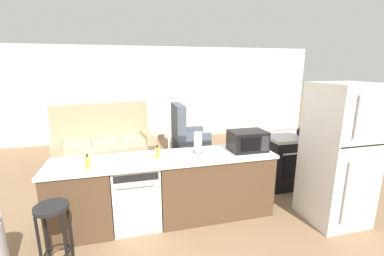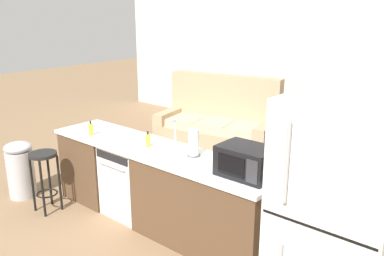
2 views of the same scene
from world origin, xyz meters
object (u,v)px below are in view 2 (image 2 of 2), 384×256
paper_towel_roll (194,143)px  stove_range (378,234)px  soap_bottle (148,140)px  couch (219,127)px  microwave (247,161)px  dishwasher (133,179)px  trash_bin (20,169)px  dish_soap_bottle (91,129)px  armchair (329,151)px  refrigerator (335,237)px  bar_stool (44,169)px

paper_towel_roll → stove_range: bearing=14.8°
soap_bottle → couch: (-0.87, 2.50, -0.58)m
stove_range → microwave: size_ratio=1.80×
dishwasher → trash_bin: 1.57m
stove_range → dish_soap_bottle: bearing=-167.3°
stove_range → microwave: microwave is taller
dish_soap_bottle → trash_bin: 1.18m
stove_range → microwave: bearing=-152.2°
couch → armchair: bearing=5.6°
refrigerator → soap_bottle: refrigerator is taller
trash_bin → armchair: size_ratio=0.62×
microwave → dish_soap_bottle: (-2.09, -0.16, -0.07)m
bar_stool → couch: couch is taller
dish_soap_bottle → couch: 2.71m
bar_stool → armchair: bearing=57.3°
bar_stool → armchair: size_ratio=0.62×
dish_soap_bottle → couch: couch is taller
dishwasher → armchair: 2.98m
paper_towel_roll → soap_bottle: 0.58m
dishwasher → soap_bottle: soap_bottle is taller
paper_towel_roll → dish_soap_bottle: size_ratio=1.60×
dishwasher → bar_stool: dishwasher is taller
paper_towel_roll → microwave: bearing=-7.4°
microwave → couch: size_ratio=0.23×
microwave → couch: 3.34m
armchair → microwave: bearing=-84.6°
couch → dish_soap_bottle: bearing=-89.0°
dishwasher → bar_stool: 1.06m
soap_bottle → armchair: armchair is taller
microwave → couch: couch is taller
microwave → armchair: (-0.25, 2.68, -0.69)m
soap_bottle → armchair: (1.01, 2.69, -0.62)m
refrigerator → bar_stool: size_ratio=2.52×
bar_stool → couch: 3.15m
microwave → soap_bottle: (-1.27, -0.01, -0.07)m
paper_towel_roll → trash_bin: size_ratio=0.38×
soap_bottle → dish_soap_bottle: (-0.82, -0.15, 0.00)m
bar_stool → armchair: (2.13, 3.32, -0.19)m
paper_towel_roll → armchair: armchair is taller
paper_towel_roll → refrigerator: bearing=-20.2°
paper_towel_roll → bar_stool: size_ratio=0.38×
refrigerator → bar_stool: refrigerator is taller
stove_range → armchair: armchair is taller
microwave → paper_towel_roll: size_ratio=1.77×
dishwasher → paper_towel_roll: size_ratio=2.98×
refrigerator → armchair: (-1.30, 3.22, -0.58)m
dish_soap_bottle → trash_bin: size_ratio=0.24×
soap_bottle → bar_stool: 1.36m
dish_soap_bottle → armchair: size_ratio=0.15×
soap_bottle → trash_bin: bearing=-159.9°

